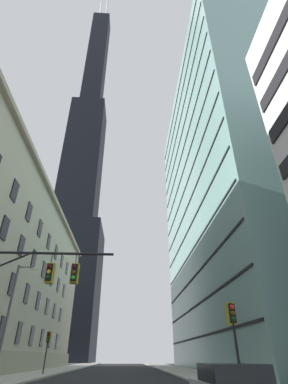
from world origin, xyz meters
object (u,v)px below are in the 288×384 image
at_px(traffic_signal_mast, 28,286).
at_px(traffic_light_near_right, 232,319).
at_px(traffic_light_far_left, 48,340).
at_px(street_lamppost, 12,308).

bearing_deg(traffic_signal_mast, traffic_light_near_right, -1.57).
xyz_separation_m(traffic_light_far_left, street_lamppost, (-0.88, -9.69, 1.76)).
relative_size(traffic_signal_mast, traffic_light_near_right, 1.88).
distance_m(traffic_light_near_right, street_lamppost, 17.49).
xyz_separation_m(traffic_signal_mast, street_lamppost, (-4.07, 9.33, 0.16)).
bearing_deg(street_lamppost, traffic_signal_mast, -66.46).
bearing_deg(traffic_light_far_left, traffic_light_near_right, -54.77).
distance_m(traffic_signal_mast, traffic_light_far_left, 19.35).
xyz_separation_m(traffic_signal_mast, traffic_light_near_right, (10.44, -0.29, -1.56)).
bearing_deg(traffic_light_far_left, traffic_signal_mast, -80.48).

